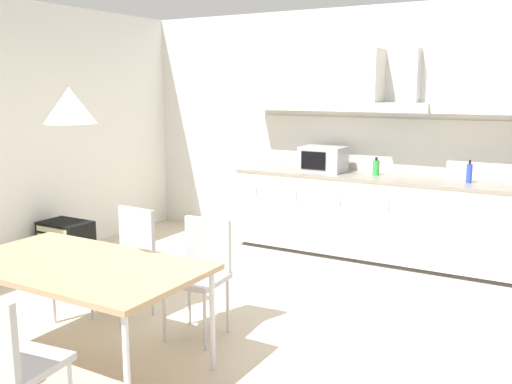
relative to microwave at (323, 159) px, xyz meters
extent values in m
cube|color=beige|center=(0.16, -2.54, -1.05)|extent=(7.98, 8.57, 0.02)
cube|color=silver|center=(0.16, 0.37, 0.31)|extent=(6.38, 0.10, 2.71)
cube|color=#333333|center=(0.86, 0.00, -1.02)|extent=(3.45, 0.59, 0.05)
cube|color=silver|center=(0.86, 0.00, -0.58)|extent=(3.60, 0.64, 0.82)
cube|color=gray|center=(0.86, 0.00, -0.15)|extent=(3.62, 0.66, 0.03)
cube|color=silver|center=(-0.68, -0.33, -0.38)|extent=(0.01, 0.01, 0.14)
cube|color=silver|center=(-0.17, -0.33, -0.38)|extent=(0.01, 0.01, 0.14)
cube|color=silver|center=(0.35, -0.33, -0.38)|extent=(0.01, 0.01, 0.14)
cube|color=silver|center=(0.86, -0.33, -0.38)|extent=(0.01, 0.01, 0.14)
cube|color=silver|center=(0.86, 0.31, 0.16)|extent=(3.60, 0.02, 0.60)
cube|color=silver|center=(-0.18, 0.15, 0.86)|extent=(1.52, 0.34, 0.66)
cube|color=#B7BABF|center=(0.86, 0.13, 0.58)|extent=(0.57, 0.40, 0.10)
cube|color=#B7BABF|center=(0.86, 0.24, 0.89)|extent=(0.20, 0.16, 0.61)
cube|color=#ADADB2|center=(0.00, 0.00, 0.00)|extent=(0.48, 0.34, 0.28)
cube|color=black|center=(-0.04, -0.17, 0.00)|extent=(0.29, 0.01, 0.20)
cylinder|color=green|center=(0.60, 0.05, -0.06)|extent=(0.07, 0.07, 0.16)
cylinder|color=black|center=(0.60, 0.05, 0.03)|extent=(0.03, 0.03, 0.03)
cylinder|color=blue|center=(1.56, 0.02, -0.05)|extent=(0.06, 0.06, 0.18)
cylinder|color=black|center=(1.56, 0.02, 0.06)|extent=(0.02, 0.02, 0.04)
cube|color=tan|center=(-0.23, -3.37, -0.34)|extent=(1.63, 0.92, 0.04)
cylinder|color=silver|center=(0.53, -3.77, -0.70)|extent=(0.04, 0.04, 0.68)
cylinder|color=silver|center=(-0.98, -2.97, -0.70)|extent=(0.04, 0.04, 0.68)
cylinder|color=silver|center=(0.53, -2.97, -0.70)|extent=(0.04, 0.04, 0.68)
cube|color=#B2B2B7|center=(0.14, -2.61, -0.59)|extent=(0.43, 0.43, 0.04)
cube|color=#B2B2B7|center=(0.13, -2.43, -0.37)|extent=(0.38, 0.07, 0.40)
cylinder|color=silver|center=(0.32, -2.76, -0.83)|extent=(0.02, 0.02, 0.43)
cylinder|color=silver|center=(-0.01, -2.79, -0.83)|extent=(0.02, 0.02, 0.43)
cylinder|color=silver|center=(0.30, -2.42, -0.83)|extent=(0.02, 0.02, 0.43)
cylinder|color=silver|center=(-0.04, -2.45, -0.83)|extent=(0.02, 0.02, 0.43)
cube|color=#B2B2B7|center=(0.14, -4.13, -0.59)|extent=(0.44, 0.44, 0.04)
cube|color=#B2B2B7|center=(-0.59, -2.61, -0.59)|extent=(0.43, 0.43, 0.04)
cube|color=#B2B2B7|center=(-0.58, -2.43, -0.37)|extent=(0.38, 0.07, 0.40)
cylinder|color=silver|center=(-0.44, -2.79, -0.83)|extent=(0.02, 0.02, 0.43)
cylinder|color=silver|center=(-0.78, -2.76, -0.83)|extent=(0.02, 0.02, 0.43)
cylinder|color=silver|center=(-0.41, -2.45, -0.83)|extent=(0.02, 0.02, 0.43)
cylinder|color=silver|center=(-0.75, -2.42, -0.83)|extent=(0.02, 0.02, 0.43)
cube|color=black|center=(-2.15, -1.79, -0.82)|extent=(0.52, 0.36, 0.44)
cube|color=tan|center=(-2.15, -1.98, -0.86)|extent=(0.44, 0.01, 0.29)
cube|color=beige|center=(-2.15, -1.98, -0.66)|extent=(0.44, 0.01, 0.05)
cone|color=silver|center=(-0.23, -3.37, 0.68)|extent=(0.32, 0.32, 0.22)
camera|label=1|loc=(2.52, -5.84, 0.79)|focal=40.00mm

